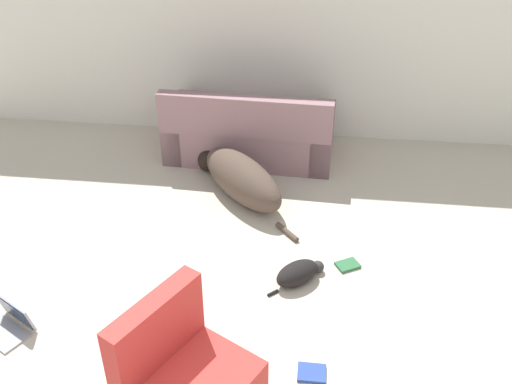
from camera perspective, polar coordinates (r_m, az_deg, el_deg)
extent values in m
cube|color=silver|center=(6.04, 4.29, 16.31)|extent=(7.83, 0.06, 2.43)
cube|color=gray|center=(5.92, -0.57, 5.39)|extent=(1.72, 0.84, 0.38)
cube|color=gray|center=(5.47, -1.17, 7.52)|extent=(1.69, 0.21, 0.40)
cube|color=gray|center=(5.82, 6.67, 5.42)|extent=(0.23, 0.77, 0.52)
cube|color=gray|center=(6.05, -7.56, 6.45)|extent=(0.23, 0.77, 0.52)
ellipsoid|color=#4C3D33|center=(5.19, -1.39, 1.35)|extent=(1.01, 1.08, 0.41)
sphere|color=black|center=(5.69, -4.75, 3.16)|extent=(0.31, 0.31, 0.22)
cylinder|color=#4C3D33|center=(4.83, 3.12, -4.01)|extent=(0.22, 0.24, 0.05)
ellipsoid|color=black|center=(4.32, 4.14, -8.12)|extent=(0.40, 0.39, 0.17)
sphere|color=#2D2B2B|center=(4.45, 6.21, -7.44)|extent=(0.14, 0.14, 0.10)
cylinder|color=black|center=(4.26, 1.70, -10.06)|extent=(0.08, 0.08, 0.02)
cube|color=gray|center=(4.33, -23.97, -12.79)|extent=(0.40, 0.35, 0.02)
cube|color=gray|center=(4.30, -22.93, -10.93)|extent=(0.33, 0.22, 0.20)
cube|color=#23334C|center=(4.29, -23.04, -11.00)|extent=(0.30, 0.20, 0.18)
cube|color=#2D663D|center=(4.55, 9.15, -7.23)|extent=(0.21, 0.20, 0.02)
cube|color=#28428E|center=(3.77, 5.59, -17.57)|extent=(0.18, 0.15, 0.02)
cube|color=#B72D28|center=(3.14, -9.97, -13.42)|extent=(0.41, 0.61, 0.40)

